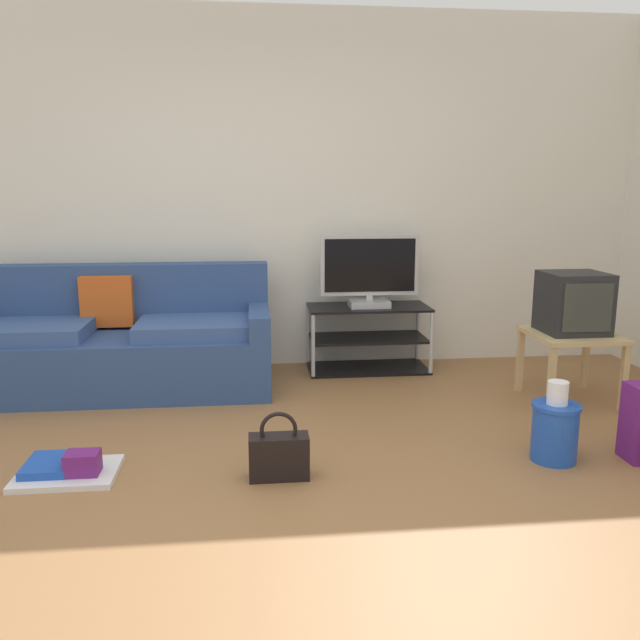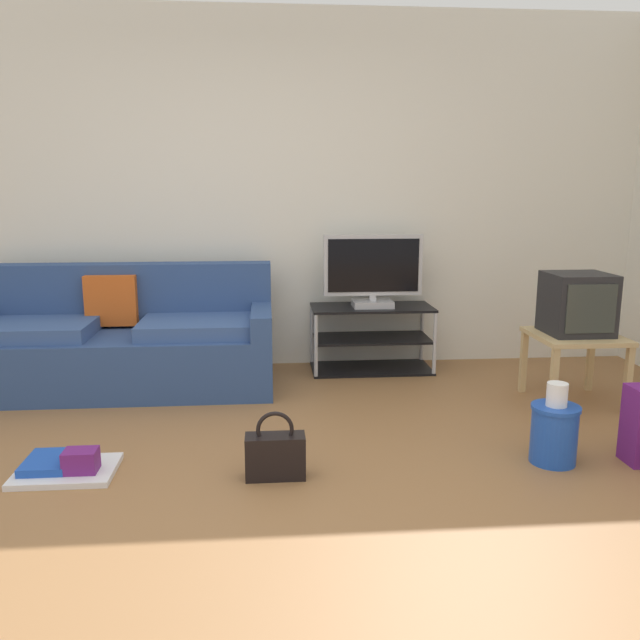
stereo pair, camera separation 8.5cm
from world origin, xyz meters
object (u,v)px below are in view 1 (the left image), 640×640
Objects in this scene: cleaning_bucket at (555,428)px; floor_tray at (66,469)px; flat_tv at (369,271)px; crt_tv at (574,303)px; handbag at (279,455)px; side_table at (572,343)px; tv_stand at (368,338)px; couch at (118,344)px.

floor_tray is at bearing 178.58° from cleaning_bucket.
crt_tv is at bearing -35.02° from flat_tv.
floor_tray is at bearing 173.30° from handbag.
side_table is 1.27× the size of cleaning_bucket.
handbag is at bearing -112.82° from flat_tv.
crt_tv is (1.19, -0.84, -0.11)m from flat_tv.
side_table is 1.37× the size of crt_tv.
tv_stand is at bearing 43.76° from floor_tray.
flat_tv reaches higher than couch.
couch is 2.91m from cleaning_bucket.
flat_tv reaches higher than tv_stand.
tv_stand is at bearing 110.13° from cleaning_bucket.
crt_tv is (0.00, 0.02, 0.27)m from side_table.
side_table reaches higher than cleaning_bucket.
side_table is at bearing -11.14° from couch.
crt_tv is 0.82× the size of floor_tray.
crt_tv is 0.93× the size of cleaning_bucket.
couch is 1.85m from tv_stand.
flat_tv reaches higher than floor_tray.
flat_tv is 1.56× the size of floor_tray.
crt_tv is at bearing 90.00° from side_table.
flat_tv reaches higher than crt_tv.
cleaning_bucket is 0.89× the size of floor_tray.
floor_tray is (-1.81, -1.73, -0.21)m from tv_stand.
flat_tv reaches higher than cleaning_bucket.
cleaning_bucket is 2.47m from floor_tray.
side_table is 3.14m from floor_tray.
couch reaches higher than cleaning_bucket.
side_table is (1.19, -0.88, 0.14)m from tv_stand.
crt_tv reaches higher than handbag.
crt_tv is 1.17× the size of handbag.
couch is 6.25× the size of handbag.
couch is at bearing 90.79° from floor_tray.
flat_tv is at bearing 144.98° from crt_tv.
crt_tv is at bearing 59.96° from cleaning_bucket.
couch is 1.48m from floor_tray.
couch reaches higher than tv_stand.
floor_tray is at bearing -164.11° from side_table.
couch is 3.92× the size of side_table.
flat_tv is 1.52m from side_table.
handbag is at bearing -153.58° from side_table.
couch is 4.41× the size of floor_tray.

